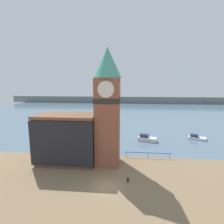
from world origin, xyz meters
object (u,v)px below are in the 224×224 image
Objects in this scene: pier_building at (67,138)px; mooring_bollard_near at (128,179)px; boat_near at (147,138)px; boat_far at (196,137)px; clock_tower at (108,104)px.

pier_building reaches higher than mooring_bollard_near.
boat_near is 20.70m from mooring_bollard_near.
boat_near is 1.09× the size of boat_far.
clock_tower is 10.32m from pier_building.
pier_building is 34.87m from boat_far.
pier_building is at bearing 179.95° from clock_tower.
mooring_bollard_near is (-4.85, -20.12, -0.25)m from boat_near.
boat_near is at bearing 76.44° from mooring_bollard_near.
clock_tower reaches higher than boat_far.
clock_tower is at bearing -0.05° from pier_building.
pier_building is 14.36× the size of mooring_bollard_near.
boat_near is 13.99m from boat_far.
mooring_bollard_near is at bearing -83.50° from boat_near.
boat_far is 6.12× the size of mooring_bollard_near.
mooring_bollard_near is (11.76, -6.16, -4.28)m from pier_building.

